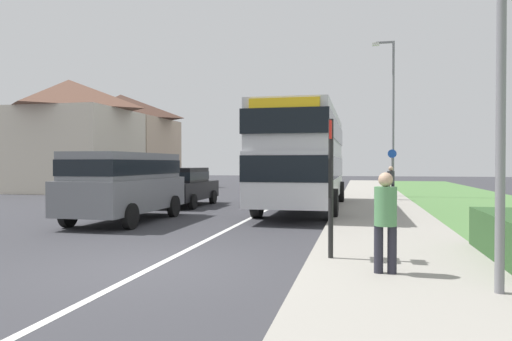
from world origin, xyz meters
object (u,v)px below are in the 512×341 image
at_px(pedestrian_at_stop, 385,218).
at_px(street_lamp_mid, 391,109).
at_px(pedestrian_walking_away, 391,181).
at_px(bus_stop_sign, 331,178).
at_px(parked_car_black, 184,185).
at_px(parked_van_grey, 125,181).
at_px(double_decker_bus, 304,155).
at_px(cycle_route_sign, 392,171).

distance_m(pedestrian_at_stop, street_lamp_mid, 18.40).
height_order(pedestrian_walking_away, bus_stop_sign, bus_stop_sign).
relative_size(parked_car_black, bus_stop_sign, 1.63).
distance_m(parked_van_grey, street_lamp_mid, 15.29).
xyz_separation_m(double_decker_bus, pedestrian_at_stop, (2.46, -10.50, -1.17)).
bearing_deg(pedestrian_at_stop, parked_car_black, 124.21).
xyz_separation_m(pedestrian_walking_away, street_lamp_mid, (0.19, 2.79, 3.66)).
distance_m(pedestrian_at_stop, cycle_route_sign, 17.58).
bearing_deg(street_lamp_mid, pedestrian_at_stop, -93.89).
xyz_separation_m(pedestrian_at_stop, pedestrian_walking_away, (1.03, 15.20, 0.00)).
distance_m(double_decker_bus, pedestrian_walking_away, 5.97).
bearing_deg(parked_van_grey, pedestrian_walking_away, 47.68).
relative_size(pedestrian_at_stop, cycle_route_sign, 0.66).
bearing_deg(pedestrian_walking_away, parked_van_grey, -132.32).
bearing_deg(bus_stop_sign, pedestrian_at_stop, -48.74).
distance_m(double_decker_bus, parked_van_grey, 6.88).
xyz_separation_m(parked_car_black, bus_stop_sign, (6.73, -10.19, 0.65)).
bearing_deg(parked_van_grey, parked_car_black, 91.61).
relative_size(parked_van_grey, street_lamp_mid, 0.61).
distance_m(double_decker_bus, cycle_route_sign, 7.98).
distance_m(parked_van_grey, parked_car_black, 5.35).
bearing_deg(double_decker_bus, cycle_route_sign, 62.25).
xyz_separation_m(bus_stop_sign, street_lamp_mid, (2.11, 16.98, 3.10)).
height_order(parked_car_black, bus_stop_sign, bus_stop_sign).
relative_size(double_decker_bus, pedestrian_walking_away, 6.02).
bearing_deg(double_decker_bus, pedestrian_walking_away, 53.40).
bearing_deg(pedestrian_at_stop, bus_stop_sign, 131.26).
relative_size(pedestrian_walking_away, street_lamp_mid, 0.20).
bearing_deg(parked_van_grey, street_lamp_mid, 54.37).
distance_m(double_decker_bus, bus_stop_sign, 9.63).
height_order(parked_car_black, street_lamp_mid, street_lamp_mid).
distance_m(pedestrian_at_stop, bus_stop_sign, 1.46).
bearing_deg(parked_car_black, double_decker_bus, -7.80).
height_order(parked_van_grey, cycle_route_sign, cycle_route_sign).
xyz_separation_m(parked_car_black, pedestrian_walking_away, (8.65, 4.00, 0.08)).
relative_size(double_decker_bus, bus_stop_sign, 3.87).
bearing_deg(street_lamp_mid, bus_stop_sign, -97.09).
relative_size(bus_stop_sign, street_lamp_mid, 0.32).
bearing_deg(parked_van_grey, bus_stop_sign, -36.40).
bearing_deg(bus_stop_sign, cycle_route_sign, 82.65).
bearing_deg(bus_stop_sign, parked_van_grey, 143.60).
bearing_deg(bus_stop_sign, parked_car_black, 123.44).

